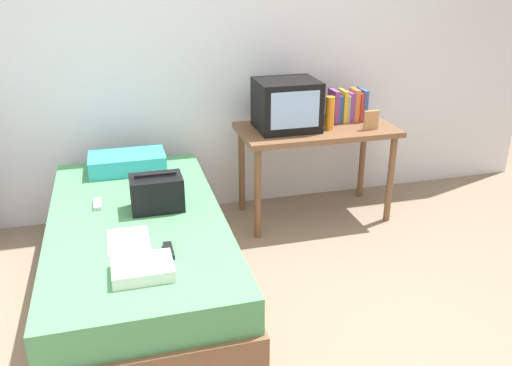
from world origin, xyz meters
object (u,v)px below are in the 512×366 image
object	(u,v)px
bed	(140,257)
tv	(287,105)
folded_towel	(143,269)
remote_dark	(169,251)
water_bottle	(330,113)
picture_frame	(371,120)
desk	(316,139)
handbag	(157,193)
remote_silver	(97,204)
book_row	(347,106)
pillow	(127,162)
magazine	(128,241)

from	to	relation	value
bed	tv	bearing A→B (deg)	34.06
tv	folded_towel	world-z (taller)	tv
bed	remote_dark	size ratio (longest dim) A/B	12.82
water_bottle	picture_frame	xyz separation A→B (m)	(0.29, -0.09, -0.05)
remote_dark	desk	bearing A→B (deg)	44.28
bed	handbag	world-z (taller)	handbag
tv	remote_silver	bearing A→B (deg)	-156.97
water_bottle	remote_dark	bearing A→B (deg)	-138.94
book_row	pillow	distance (m)	1.70
tv	water_bottle	xyz separation A→B (m)	(0.30, -0.09, -0.06)
bed	magazine	distance (m)	0.40
desk	pillow	distance (m)	1.39
picture_frame	handbag	distance (m)	1.70
desk	water_bottle	size ratio (longest dim) A/B	4.79
tv	folded_towel	bearing A→B (deg)	-129.39
remote_dark	remote_silver	distance (m)	0.74
book_row	handbag	world-z (taller)	book_row
desk	folded_towel	bearing A→B (deg)	-135.01
desk	remote_silver	distance (m)	1.69
book_row	handbag	xyz separation A→B (m)	(-1.54, -0.79, -0.21)
water_bottle	folded_towel	size ratio (longest dim) A/B	0.86
desk	handbag	xyz separation A→B (m)	(-1.25, -0.69, -0.00)
magazine	remote_silver	bearing A→B (deg)	107.51
water_bottle	handbag	size ratio (longest dim) A/B	0.81
magazine	book_row	bearing A→B (deg)	33.78
bed	folded_towel	distance (m)	0.70
handbag	remote_dark	xyz separation A→B (m)	(0.00, -0.53, -0.09)
desk	book_row	world-z (taller)	book_row
tv	handbag	distance (m)	1.27
picture_frame	remote_dark	xyz separation A→B (m)	(-1.61, -1.06, -0.26)
desk	remote_dark	bearing A→B (deg)	-135.72
folded_towel	water_bottle	bearing A→B (deg)	42.12
water_bottle	book_row	world-z (taller)	book_row
tv	book_row	xyz separation A→B (m)	(0.52, 0.08, -0.06)
pillow	remote_dark	world-z (taller)	pillow
picture_frame	pillow	xyz separation A→B (m)	(-1.75, 0.14, -0.21)
handbag	folded_towel	world-z (taller)	handbag
handbag	desk	bearing A→B (deg)	28.89
book_row	pillow	world-z (taller)	book_row
remote_silver	water_bottle	bearing A→B (deg)	16.41
bed	water_bottle	size ratio (longest dim) A/B	8.27
tv	book_row	world-z (taller)	tv
pillow	remote_silver	distance (m)	0.58
desk	handbag	world-z (taller)	handbag
handbag	picture_frame	bearing A→B (deg)	18.24
tv	remote_dark	world-z (taller)	tv
handbag	remote_dark	size ratio (longest dim) A/B	1.92
picture_frame	folded_towel	distance (m)	2.15
pillow	remote_dark	size ratio (longest dim) A/B	3.28
bed	folded_towel	bearing A→B (deg)	-90.46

